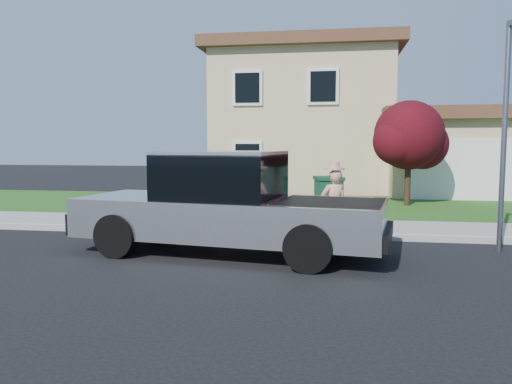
# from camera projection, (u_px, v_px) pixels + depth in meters

# --- Properties ---
(ground) EXTENTS (80.00, 80.00, 0.00)m
(ground) POSITION_uv_depth(u_px,v_px,m) (245.00, 266.00, 9.10)
(ground) COLOR black
(ground) RESTS_ON ground
(curb) EXTENTS (40.00, 0.20, 0.12)m
(curb) POSITION_uv_depth(u_px,v_px,m) (309.00, 235.00, 11.78)
(curb) COLOR gray
(curb) RESTS_ON ground
(sidewalk) EXTENTS (40.00, 2.00, 0.15)m
(sidewalk) POSITION_uv_depth(u_px,v_px,m) (312.00, 227.00, 12.86)
(sidewalk) COLOR gray
(sidewalk) RESTS_ON ground
(lawn) EXTENTS (40.00, 7.00, 0.10)m
(lawn) POSITION_uv_depth(u_px,v_px,m) (318.00, 207.00, 17.28)
(lawn) COLOR #1B4C15
(lawn) RESTS_ON ground
(house) EXTENTS (14.00, 11.30, 6.85)m
(house) POSITION_uv_depth(u_px,v_px,m) (331.00, 125.00, 24.68)
(house) COLOR tan
(house) RESTS_ON ground
(pickup_truck) EXTENTS (6.53, 3.01, 2.07)m
(pickup_truck) POSITION_uv_depth(u_px,v_px,m) (228.00, 206.00, 10.02)
(pickup_truck) COLOR black
(pickup_truck) RESTS_ON ground
(woman) EXTENTS (0.71, 0.59, 1.82)m
(woman) POSITION_uv_depth(u_px,v_px,m) (334.00, 205.00, 11.05)
(woman) COLOR #E79D7F
(woman) RESTS_ON ground
(ornamental_tree) EXTENTS (2.62, 2.36, 3.60)m
(ornamental_tree) POSITION_uv_depth(u_px,v_px,m) (410.00, 139.00, 17.06)
(ornamental_tree) COLOR black
(ornamental_tree) RESTS_ON lawn
(trash_bin) EXTENTS (0.89, 0.97, 1.19)m
(trash_bin) POSITION_uv_depth(u_px,v_px,m) (328.00, 198.00, 13.53)
(trash_bin) COLOR #103B22
(trash_bin) RESTS_ON sidewalk
(street_lamp) EXTENTS (0.38, 0.59, 4.63)m
(street_lamp) POSITION_uv_depth(u_px,v_px,m) (507.00, 122.00, 9.97)
(street_lamp) COLOR slate
(street_lamp) RESTS_ON ground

